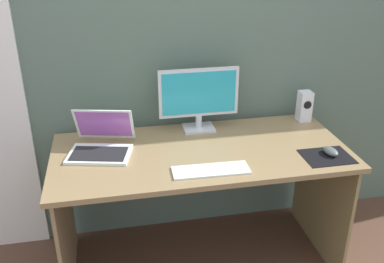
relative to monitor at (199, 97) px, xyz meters
The scene contains 9 objects.
ground_plane 0.99m from the monitor, 99.39° to the right, with size 8.00×8.00×0.00m, color #513528.
wall_back 0.34m from the monitor, 105.73° to the left, with size 6.00×0.04×2.50m, color #51675A.
desk 0.44m from the monitor, 99.39° to the right, with size 1.57×0.71×0.75m.
monitor is the anchor object (origin of this frame).
speaker_right 0.67m from the monitor, ahead, with size 0.08×0.08×0.19m.
laptop 0.61m from the monitor, 162.52° to the right, with size 0.38×0.37×0.21m.
keyboard_external 0.53m from the monitor, 94.54° to the right, with size 0.38×0.12×0.01m, color white.
mousepad 0.77m from the monitor, 38.84° to the right, with size 0.25×0.20×0.00m, color black.
mouse 0.78m from the monitor, 36.65° to the right, with size 0.06×0.10×0.04m, color #515859.
Camera 1 is at (-0.44, -1.99, 1.81)m, focal length 40.42 mm.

